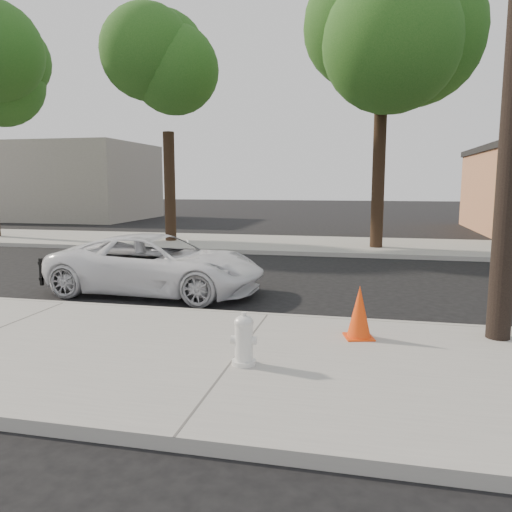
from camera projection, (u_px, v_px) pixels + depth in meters
name	position (u px, v px, depth m)	size (l,w,h in m)	color
ground	(287.00, 296.00, 10.81)	(120.00, 120.00, 0.00)	black
near_sidewalk	(236.00, 361.00, 6.65)	(90.00, 4.40, 0.15)	gray
far_sidewalk	(322.00, 245.00, 19.01)	(90.00, 5.00, 0.15)	gray
curb_near	(268.00, 318.00, 8.77)	(90.00, 0.12, 0.16)	#9E9B93
building_far	(44.00, 182.00, 34.06)	(14.00, 8.00, 5.00)	gray
tree_b	(170.00, 84.00, 18.95)	(4.34, 4.20, 8.45)	black
tree_c	(390.00, 48.00, 16.71)	(4.96, 4.80, 9.55)	black
police_cruiser	(158.00, 264.00, 10.99)	(2.17, 4.71, 1.31)	white
fire_hydrant	(244.00, 341.00, 6.28)	(0.33, 0.31, 0.64)	silver
traffic_cone	(359.00, 313.00, 7.36)	(0.50, 0.50, 0.79)	#F5420C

